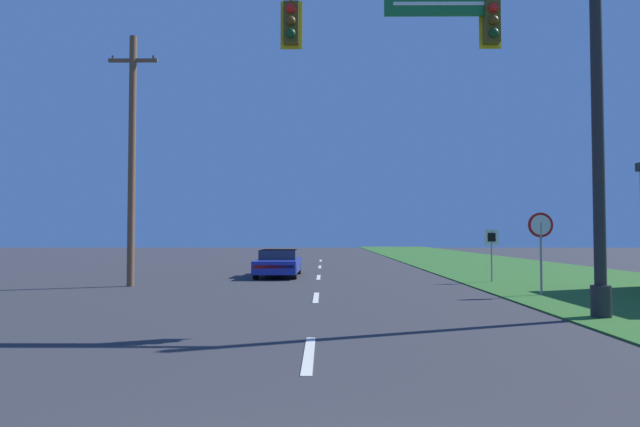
{
  "coord_description": "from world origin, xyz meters",
  "views": [
    {
      "loc": [
        0.23,
        -2.95,
        1.86
      ],
      "look_at": [
        0.0,
        31.32,
        3.15
      ],
      "focal_mm": 32.0,
      "sensor_mm": 36.0,
      "label": 1
    }
  ],
  "objects_px": {
    "car_ahead": "(279,263)",
    "stop_sign": "(541,235)",
    "utility_pole_near": "(132,156)",
    "signal_mast": "(514,93)",
    "route_sign_post": "(491,243)"
  },
  "relations": [
    {
      "from": "route_sign_post",
      "to": "utility_pole_near",
      "type": "bearing_deg",
      "value": -172.96
    },
    {
      "from": "car_ahead",
      "to": "route_sign_post",
      "type": "relative_size",
      "value": 2.3
    },
    {
      "from": "stop_sign",
      "to": "utility_pole_near",
      "type": "height_order",
      "value": "utility_pole_near"
    },
    {
      "from": "car_ahead",
      "to": "stop_sign",
      "type": "relative_size",
      "value": 1.86
    },
    {
      "from": "signal_mast",
      "to": "stop_sign",
      "type": "bearing_deg",
      "value": 63.5
    },
    {
      "from": "signal_mast",
      "to": "utility_pole_near",
      "type": "xyz_separation_m",
      "value": [
        -11.31,
        7.88,
        -0.32
      ]
    },
    {
      "from": "car_ahead",
      "to": "stop_sign",
      "type": "xyz_separation_m",
      "value": [
        8.64,
        -8.12,
        1.26
      ]
    },
    {
      "from": "signal_mast",
      "to": "route_sign_post",
      "type": "distance_m",
      "value": 10.43
    },
    {
      "from": "car_ahead",
      "to": "utility_pole_near",
      "type": "xyz_separation_m",
      "value": [
        -4.99,
        -4.89,
        4.14
      ]
    },
    {
      "from": "route_sign_post",
      "to": "stop_sign",
      "type": "bearing_deg",
      "value": -89.31
    },
    {
      "from": "stop_sign",
      "to": "utility_pole_near",
      "type": "relative_size",
      "value": 0.27
    },
    {
      "from": "utility_pole_near",
      "to": "stop_sign",
      "type": "bearing_deg",
      "value": -13.35
    },
    {
      "from": "stop_sign",
      "to": "utility_pole_near",
      "type": "bearing_deg",
      "value": 166.65
    },
    {
      "from": "car_ahead",
      "to": "stop_sign",
      "type": "distance_m",
      "value": 11.92
    },
    {
      "from": "car_ahead",
      "to": "signal_mast",
      "type": "bearing_deg",
      "value": -63.65
    }
  ]
}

